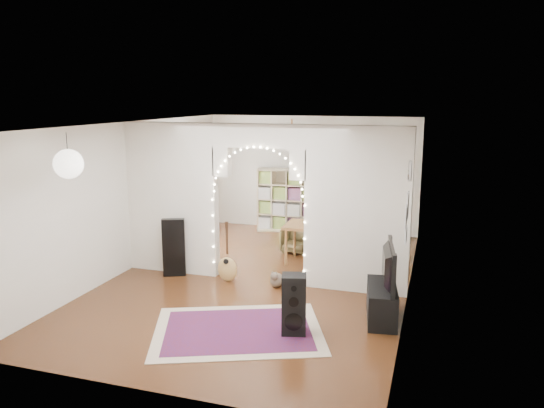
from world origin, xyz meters
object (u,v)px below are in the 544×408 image
(media_console, at_px, (382,303))
(dining_table, at_px, (317,229))
(acoustic_guitar, at_px, (227,260))
(dining_chair_right, at_px, (338,256))
(dining_chair_left, at_px, (297,240))
(bookcase, at_px, (288,200))
(floor_speaker, at_px, (294,305))

(media_console, distance_m, dining_table, 2.74)
(acoustic_guitar, relative_size, dining_chair_right, 1.49)
(media_console, bearing_deg, dining_table, 114.28)
(acoustic_guitar, distance_m, dining_table, 1.93)
(acoustic_guitar, relative_size, dining_chair_left, 1.58)
(dining_table, xyz_separation_m, dining_chair_left, (-0.54, 0.59, -0.42))
(bookcase, bearing_deg, acoustic_guitar, -106.35)
(media_console, xyz_separation_m, bookcase, (-2.70, 4.56, 0.49))
(acoustic_guitar, bearing_deg, floor_speaker, -62.86)
(dining_chair_right, bearing_deg, acoustic_guitar, -140.16)
(acoustic_guitar, xyz_separation_m, media_console, (2.71, -0.81, -0.14))
(dining_chair_left, bearing_deg, acoustic_guitar, -100.18)
(floor_speaker, height_order, dining_chair_left, floor_speaker)
(dining_chair_left, relative_size, dining_chair_right, 0.94)
(floor_speaker, relative_size, bookcase, 0.56)
(acoustic_guitar, relative_size, floor_speaker, 1.08)
(acoustic_guitar, height_order, floor_speaker, acoustic_guitar)
(media_console, distance_m, dining_chair_right, 2.20)
(dining_chair_right, bearing_deg, dining_chair_left, 143.97)
(acoustic_guitar, distance_m, floor_speaker, 2.32)
(bookcase, bearing_deg, dining_chair_left, -84.13)
(media_console, distance_m, bookcase, 5.32)
(dining_chair_right, bearing_deg, floor_speaker, -85.33)
(acoustic_guitar, height_order, dining_table, acoustic_guitar)
(dining_table, bearing_deg, dining_chair_left, 132.02)
(floor_speaker, distance_m, media_console, 1.37)
(dining_table, bearing_deg, bookcase, 117.78)
(dining_table, distance_m, dining_chair_right, 0.69)
(floor_speaker, bearing_deg, acoustic_guitar, 120.50)
(dining_chair_right, bearing_deg, media_console, -56.69)
(floor_speaker, height_order, media_console, floor_speaker)
(acoustic_guitar, distance_m, dining_chair_right, 2.05)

